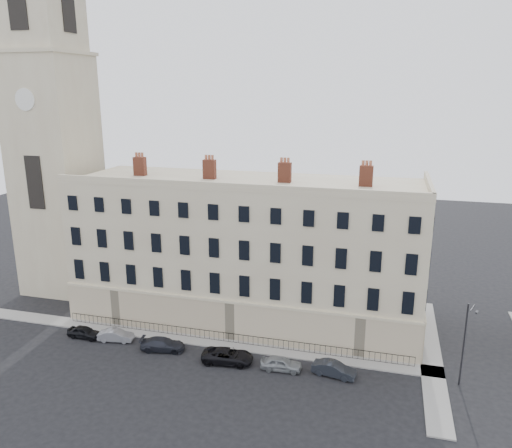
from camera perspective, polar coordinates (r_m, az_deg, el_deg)
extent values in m
plane|color=black|center=(44.56, 2.29, -17.56)|extent=(160.00, 160.00, 0.00)
cube|color=#C2B190|center=(53.25, -1.06, -2.98)|extent=(36.00, 12.00, 15.00)
cube|color=beige|center=(49.94, -3.00, -11.09)|extent=(36.10, 0.18, 4.00)
cube|color=beige|center=(53.54, 18.21, -10.00)|extent=(0.18, 12.10, 4.00)
cube|color=#C2B190|center=(45.84, -3.14, 4.23)|extent=(36.00, 0.35, 0.80)
cube|color=#C2B190|center=(49.52, 19.21, 4.22)|extent=(0.35, 12.00, 0.80)
cube|color=brown|center=(55.74, -13.12, 6.44)|extent=(1.30, 0.70, 2.00)
cube|color=brown|center=(52.48, -5.34, 6.25)|extent=(1.30, 0.70, 2.00)
cube|color=brown|center=(50.29, 3.30, 5.90)|extent=(1.30, 0.70, 2.00)
cube|color=brown|center=(49.31, 12.47, 5.38)|extent=(1.30, 0.70, 2.00)
cube|color=#C2B190|center=(64.12, -21.73, 5.05)|extent=(8.00, 8.00, 28.00)
cube|color=#C2B190|center=(63.95, -23.51, 22.03)|extent=(7.04, 7.04, 10.00)
cylinder|color=white|center=(60.14, -24.91, 12.78)|extent=(2.40, 0.14, 2.40)
cube|color=gray|center=(51.33, -7.66, -12.88)|extent=(48.00, 2.00, 0.12)
cube|color=gray|center=(50.90, 19.29, -13.92)|extent=(2.00, 24.00, 0.12)
cube|color=black|center=(49.94, -3.17, -12.36)|extent=(35.00, 0.04, 0.04)
cube|color=black|center=(50.37, -3.16, -13.26)|extent=(35.00, 0.04, 0.04)
imported|color=black|center=(53.83, -19.02, -11.60)|extent=(3.49, 1.47, 1.18)
imported|color=gray|center=(52.28, -15.72, -12.17)|extent=(3.64, 1.76, 1.15)
imported|color=#21232C|center=(49.58, -10.62, -13.37)|extent=(4.46, 2.41, 1.23)
imported|color=black|center=(46.93, -3.27, -14.82)|extent=(4.87, 2.62, 1.30)
imported|color=gray|center=(45.83, 2.90, -15.64)|extent=(3.74, 1.67, 1.25)
imported|color=#20232A|center=(45.49, 8.90, -16.08)|extent=(3.97, 1.93, 1.25)
cylinder|color=#29292D|center=(45.56, 22.63, -12.65)|extent=(0.15, 0.15, 7.43)
cylinder|color=#29292D|center=(43.54, 23.51, -8.79)|extent=(0.57, 1.34, 0.09)
cube|color=#29292D|center=(43.04, 23.92, -9.18)|extent=(0.32, 0.49, 0.11)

